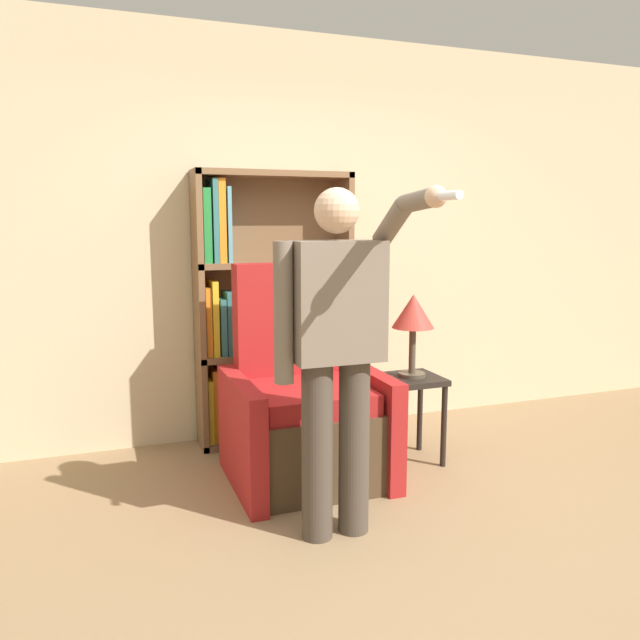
% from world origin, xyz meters
% --- Properties ---
extents(ground_plane, '(14.00, 14.00, 0.00)m').
position_xyz_m(ground_plane, '(0.00, 0.00, 0.00)').
color(ground_plane, '#937551').
extents(wall_back, '(8.00, 0.06, 2.80)m').
position_xyz_m(wall_back, '(0.00, 2.03, 1.40)').
color(wall_back, beige).
rests_on(wall_back, ground_plane).
extents(bookcase, '(1.07, 0.28, 1.85)m').
position_xyz_m(bookcase, '(-0.32, 1.87, 0.94)').
color(bookcase, brown).
rests_on(bookcase, ground_plane).
extents(armchair, '(0.89, 0.83, 1.27)m').
position_xyz_m(armchair, '(-0.23, 1.16, 0.40)').
color(armchair, '#4C3823').
rests_on(armchair, ground_plane).
extents(person_standing, '(0.57, 0.78, 1.68)m').
position_xyz_m(person_standing, '(-0.31, 0.42, 0.96)').
color(person_standing, '#473D33').
rests_on(person_standing, ground_plane).
extents(side_table, '(0.36, 0.36, 0.56)m').
position_xyz_m(side_table, '(0.49, 1.14, 0.44)').
color(side_table, black).
rests_on(side_table, ground_plane).
extents(table_lamp, '(0.26, 0.26, 0.52)m').
position_xyz_m(table_lamp, '(0.49, 1.14, 0.95)').
color(table_lamp, '#4C4233').
rests_on(table_lamp, side_table).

